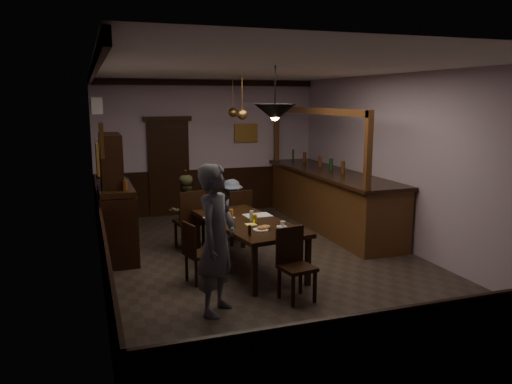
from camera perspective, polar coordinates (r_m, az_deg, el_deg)
name	(u,v)px	position (r m, az deg, el deg)	size (l,w,h in m)	color
room	(270,171)	(7.56, 1.56, 2.44)	(5.01, 8.01, 3.01)	#2D2621
dining_table	(248,225)	(7.58, -0.94, -3.81)	(1.33, 2.33, 0.75)	black
chair_far_left	(191,218)	(8.56, -7.48, -2.95)	(0.52, 0.52, 1.06)	black
chair_far_right	(238,214)	(8.92, -2.05, -2.57)	(0.48, 0.48, 0.99)	black
chair_near	(294,260)	(6.53, 4.36, -7.81)	(0.47, 0.47, 0.94)	black
chair_side	(196,250)	(7.10, -6.87, -6.61)	(0.46, 0.46, 0.88)	black
person_standing	(217,240)	(6.00, -4.52, -5.46)	(0.67, 0.44, 1.83)	#4E515A
person_seated_left	(185,211)	(8.81, -8.13, -2.19)	(0.62, 0.48, 1.28)	brown
person_seated_right	(232,210)	(9.16, -2.81, -2.05)	(0.73, 0.42, 1.14)	slate
newspaper_left	(219,218)	(7.78, -4.24, -2.94)	(0.42, 0.30, 0.01)	silver
newspaper_right	(258,215)	(7.92, 0.17, -2.67)	(0.42, 0.30, 0.01)	silver
napkin	(251,224)	(7.36, -0.60, -3.71)	(0.15, 0.15, 0.00)	#FFEF5D
saucer	(282,227)	(7.22, 2.95, -3.98)	(0.15, 0.15, 0.01)	white
coffee_cup	(283,224)	(7.22, 3.07, -3.63)	(0.08, 0.08, 0.07)	white
pastry_plate	(261,230)	(7.04, 0.56, -4.33)	(0.22, 0.22, 0.01)	white
pastry_ring_a	(262,228)	(7.04, 0.66, -4.11)	(0.13, 0.13, 0.04)	#C68C47
pastry_ring_b	(266,227)	(7.09, 1.11, -4.00)	(0.13, 0.13, 0.04)	#C68C47
soda_can	(255,219)	(7.46, -0.15, -3.07)	(0.07, 0.07, 0.12)	yellow
beer_glass	(231,216)	(7.48, -2.85, -2.73)	(0.06, 0.06, 0.20)	#BF721E
water_glass	(251,216)	(7.58, -0.52, -2.72)	(0.06, 0.06, 0.15)	silver
pepper_mill	(250,230)	(6.77, -0.73, -4.40)	(0.04, 0.04, 0.14)	black
sideboard	(116,208)	(8.47, -15.74, -1.80)	(0.55, 1.53, 2.03)	black
bar_counter	(330,198)	(10.17, 8.45, -0.65)	(1.00, 4.29, 2.41)	#4D2C14
door_back	(169,169)	(11.20, -9.93, 2.63)	(0.90, 0.06, 2.10)	black
ac_unit	(96,105)	(9.91, -17.78, 9.40)	(0.20, 0.85, 0.30)	white
picture_left_small	(101,140)	(5.43, -17.25, 5.67)	(0.04, 0.28, 0.36)	olive
picture_left_large	(97,158)	(7.86, -17.67, 3.73)	(0.04, 0.62, 0.48)	olive
picture_back	(246,133)	(11.55, -1.14, 6.76)	(0.55, 0.04, 0.42)	olive
pendant_iron	(275,112)	(6.64, 2.17, 9.08)	(0.56, 0.56, 0.71)	black
pendant_brass_mid	(242,114)	(9.12, -1.59, 8.87)	(0.20, 0.20, 0.81)	#BF8C3F
pendant_brass_far	(233,112)	(10.40, -2.64, 9.08)	(0.20, 0.20, 0.81)	#BF8C3F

